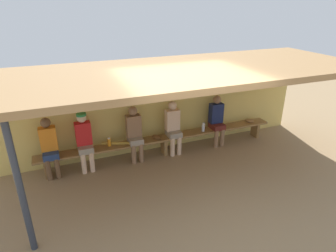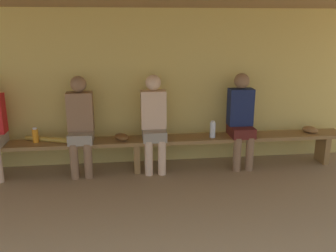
{
  "view_description": "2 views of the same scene",
  "coord_description": "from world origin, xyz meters",
  "px_view_note": "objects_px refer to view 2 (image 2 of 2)",
  "views": [
    {
      "loc": [
        -2.31,
        -4.52,
        3.59
      ],
      "look_at": [
        -0.02,
        1.23,
        0.89
      ],
      "focal_mm": 31.3,
      "sensor_mm": 36.0,
      "label": 1
    },
    {
      "loc": [
        -0.14,
        -3.24,
        2.0
      ],
      "look_at": [
        0.4,
        1.26,
        0.72
      ],
      "focal_mm": 38.97,
      "sensor_mm": 36.0,
      "label": 2
    }
  ],
  "objects_px": {
    "bench": "(136,144)",
    "player_rightmost": "(154,120)",
    "baseball_glove_worn": "(122,137)",
    "baseball_glove_tan": "(310,130)",
    "baseball_bat": "(54,140)",
    "player_in_red": "(80,122)",
    "water_bottle_blue": "(35,135)",
    "player_with_sunglasses": "(241,117)",
    "water_bottle_clear": "(213,130)"
  },
  "relations": [
    {
      "from": "bench",
      "to": "water_bottle_blue",
      "type": "height_order",
      "value": "water_bottle_blue"
    },
    {
      "from": "player_in_red",
      "to": "water_bottle_blue",
      "type": "bearing_deg",
      "value": 177.71
    },
    {
      "from": "player_rightmost",
      "to": "player_with_sunglasses",
      "type": "height_order",
      "value": "same"
    },
    {
      "from": "baseball_glove_tan",
      "to": "baseball_glove_worn",
      "type": "bearing_deg",
      "value": 65.05
    },
    {
      "from": "baseball_glove_worn",
      "to": "player_rightmost",
      "type": "bearing_deg",
      "value": 56.97
    },
    {
      "from": "player_with_sunglasses",
      "to": "baseball_glove_worn",
      "type": "relative_size",
      "value": 5.56
    },
    {
      "from": "baseball_bat",
      "to": "player_with_sunglasses",
      "type": "bearing_deg",
      "value": 19.96
    },
    {
      "from": "bench",
      "to": "baseball_glove_worn",
      "type": "relative_size",
      "value": 25.0
    },
    {
      "from": "baseball_bat",
      "to": "baseball_glove_tan",
      "type": "bearing_deg",
      "value": 20.05
    },
    {
      "from": "player_with_sunglasses",
      "to": "water_bottle_clear",
      "type": "bearing_deg",
      "value": -173.43
    },
    {
      "from": "water_bottle_blue",
      "to": "baseball_bat",
      "type": "xyz_separation_m",
      "value": [
        0.24,
        -0.03,
        -0.06
      ]
    },
    {
      "from": "baseball_bat",
      "to": "baseball_glove_worn",
      "type": "bearing_deg",
      "value": 18.68
    },
    {
      "from": "bench",
      "to": "player_with_sunglasses",
      "type": "xyz_separation_m",
      "value": [
        1.48,
        0.0,
        0.34
      ]
    },
    {
      "from": "water_bottle_clear",
      "to": "baseball_glove_tan",
      "type": "relative_size",
      "value": 0.99
    },
    {
      "from": "player_rightmost",
      "to": "baseball_glove_worn",
      "type": "distance_m",
      "value": 0.5
    },
    {
      "from": "baseball_glove_worn",
      "to": "player_with_sunglasses",
      "type": "bearing_deg",
      "value": 54.88
    },
    {
      "from": "water_bottle_clear",
      "to": "baseball_glove_worn",
      "type": "xyz_separation_m",
      "value": [
        -1.26,
        0.03,
        -0.07
      ]
    },
    {
      "from": "player_rightmost",
      "to": "player_in_red",
      "type": "height_order",
      "value": "same"
    },
    {
      "from": "bench",
      "to": "player_rightmost",
      "type": "height_order",
      "value": "player_rightmost"
    },
    {
      "from": "player_rightmost",
      "to": "baseball_glove_tan",
      "type": "distance_m",
      "value": 2.29
    },
    {
      "from": "baseball_glove_tan",
      "to": "water_bottle_blue",
      "type": "bearing_deg",
      "value": 64.18
    },
    {
      "from": "water_bottle_clear",
      "to": "baseball_glove_worn",
      "type": "relative_size",
      "value": 0.99
    },
    {
      "from": "bench",
      "to": "water_bottle_blue",
      "type": "xyz_separation_m",
      "value": [
        -1.34,
        0.03,
        0.17
      ]
    },
    {
      "from": "player_in_red",
      "to": "baseball_glove_tan",
      "type": "bearing_deg",
      "value": 0.12
    },
    {
      "from": "baseball_glove_tan",
      "to": "player_in_red",
      "type": "bearing_deg",
      "value": 64.56
    },
    {
      "from": "water_bottle_blue",
      "to": "baseball_glove_worn",
      "type": "xyz_separation_m",
      "value": [
        1.14,
        -0.05,
        -0.05
      ]
    },
    {
      "from": "player_in_red",
      "to": "water_bottle_clear",
      "type": "xyz_separation_m",
      "value": [
        1.8,
        -0.05,
        -0.16
      ]
    },
    {
      "from": "bench",
      "to": "player_in_red",
      "type": "bearing_deg",
      "value": 179.76
    },
    {
      "from": "baseball_glove_worn",
      "to": "baseball_glove_tan",
      "type": "bearing_deg",
      "value": 54.73
    },
    {
      "from": "baseball_glove_tan",
      "to": "baseball_glove_worn",
      "type": "xyz_separation_m",
      "value": [
        -2.73,
        -0.03,
        0.0
      ]
    },
    {
      "from": "water_bottle_blue",
      "to": "baseball_glove_worn",
      "type": "height_order",
      "value": "water_bottle_blue"
    },
    {
      "from": "water_bottle_blue",
      "to": "baseball_glove_worn",
      "type": "distance_m",
      "value": 1.14
    },
    {
      "from": "player_with_sunglasses",
      "to": "baseball_glove_tan",
      "type": "bearing_deg",
      "value": 0.38
    },
    {
      "from": "baseball_bat",
      "to": "bench",
      "type": "bearing_deg",
      "value": 19.9
    },
    {
      "from": "bench",
      "to": "player_in_red",
      "type": "height_order",
      "value": "player_in_red"
    },
    {
      "from": "water_bottle_clear",
      "to": "baseball_bat",
      "type": "xyz_separation_m",
      "value": [
        -2.16,
        0.04,
        -0.08
      ]
    },
    {
      "from": "water_bottle_blue",
      "to": "baseball_glove_tan",
      "type": "relative_size",
      "value": 0.86
    },
    {
      "from": "player_with_sunglasses",
      "to": "baseball_glove_worn",
      "type": "distance_m",
      "value": 1.69
    },
    {
      "from": "water_bottle_blue",
      "to": "baseball_bat",
      "type": "bearing_deg",
      "value": -6.44
    },
    {
      "from": "baseball_glove_tan",
      "to": "baseball_bat",
      "type": "xyz_separation_m",
      "value": [
        -3.63,
        -0.01,
        -0.01
      ]
    },
    {
      "from": "bench",
      "to": "water_bottle_clear",
      "type": "xyz_separation_m",
      "value": [
        1.06,
        -0.04,
        0.19
      ]
    },
    {
      "from": "water_bottle_clear",
      "to": "player_in_red",
      "type": "bearing_deg",
      "value": 178.48
    },
    {
      "from": "player_rightmost",
      "to": "baseball_glove_tan",
      "type": "height_order",
      "value": "player_rightmost"
    },
    {
      "from": "bench",
      "to": "baseball_glove_worn",
      "type": "distance_m",
      "value": 0.23
    },
    {
      "from": "player_in_red",
      "to": "baseball_bat",
      "type": "xyz_separation_m",
      "value": [
        -0.36,
        -0.0,
        -0.24
      ]
    },
    {
      "from": "baseball_glove_tan",
      "to": "baseball_bat",
      "type": "height_order",
      "value": "baseball_glove_tan"
    },
    {
      "from": "player_rightmost",
      "to": "baseball_glove_tan",
      "type": "relative_size",
      "value": 5.56
    },
    {
      "from": "player_rightmost",
      "to": "baseball_glove_worn",
      "type": "bearing_deg",
      "value": -177.15
    },
    {
      "from": "player_rightmost",
      "to": "baseball_glove_tan",
      "type": "xyz_separation_m",
      "value": [
        2.28,
        0.01,
        -0.22
      ]
    },
    {
      "from": "player_with_sunglasses",
      "to": "water_bottle_blue",
      "type": "bearing_deg",
      "value": 179.51
    }
  ]
}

